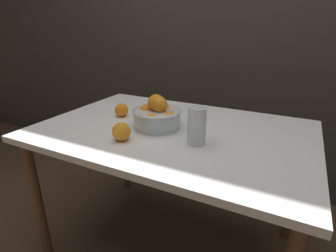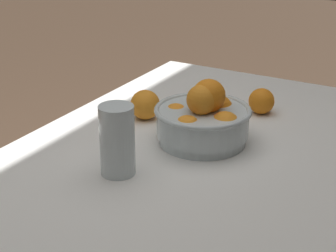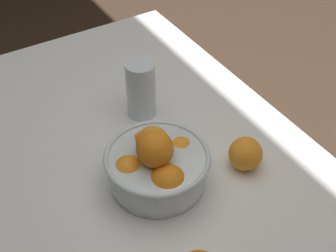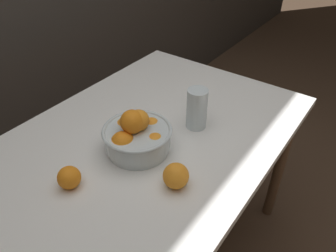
# 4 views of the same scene
# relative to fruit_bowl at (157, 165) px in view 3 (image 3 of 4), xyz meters

# --- Properties ---
(dining_table) EXTENTS (1.26, 0.85, 0.72)m
(dining_table) POSITION_rel_fruit_bowl_xyz_m (0.07, 0.03, -0.14)
(dining_table) COLOR white
(dining_table) RESTS_ON ground_plane
(fruit_bowl) EXTENTS (0.23, 0.23, 0.16)m
(fruit_bowl) POSITION_rel_fruit_bowl_xyz_m (0.00, 0.00, 0.00)
(fruit_bowl) COLOR silver
(fruit_bowl) RESTS_ON dining_table
(juice_glass) EXTENTS (0.08, 0.08, 0.15)m
(juice_glass) POSITION_rel_fruit_bowl_xyz_m (0.23, -0.09, 0.01)
(juice_glass) COLOR #F4A314
(juice_glass) RESTS_ON dining_table
(orange_loose_near_bowl) EXTENTS (0.08, 0.08, 0.08)m
(orange_loose_near_bowl) POSITION_rel_fruit_bowl_xyz_m (-0.06, -0.20, -0.02)
(orange_loose_near_bowl) COLOR orange
(orange_loose_near_bowl) RESTS_ON dining_table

